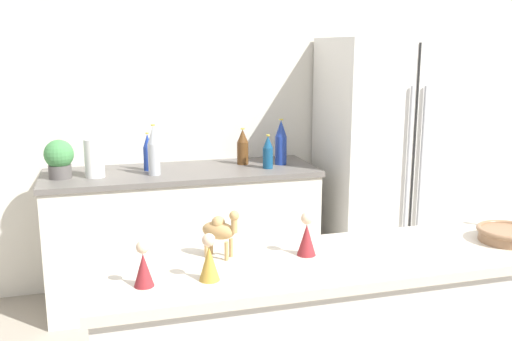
{
  "coord_description": "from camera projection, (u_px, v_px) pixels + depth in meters",
  "views": [
    {
      "loc": [
        -0.89,
        -1.31,
        1.71
      ],
      "look_at": [
        -0.14,
        1.39,
        1.09
      ],
      "focal_mm": 40.0,
      "sensor_mm": 36.0,
      "label": 1
    }
  ],
  "objects": [
    {
      "name": "wise_man_figurine_blue",
      "position": [
        143.0,
        267.0,
        1.7
      ],
      "size": [
        0.06,
        0.06,
        0.14
      ],
      "color": "maroon",
      "rests_on": "bar_counter"
    },
    {
      "name": "potted_plant",
      "position": [
        59.0,
        158.0,
        3.54
      ],
      "size": [
        0.18,
        0.18,
        0.24
      ],
      "color": "#595451",
      "rests_on": "back_counter"
    },
    {
      "name": "fruit_bowl",
      "position": [
        507.0,
        234.0,
        2.1
      ],
      "size": [
        0.22,
        0.22,
        0.05
      ],
      "color": "#8C6647",
      "rests_on": "bar_counter"
    },
    {
      "name": "wall_back",
      "position": [
        224.0,
        107.0,
        4.13
      ],
      "size": [
        8.0,
        0.06,
        2.55
      ],
      "color": "silver",
      "rests_on": "ground_plane"
    },
    {
      "name": "wise_man_figurine_purple",
      "position": [
        307.0,
        237.0,
        1.95
      ],
      "size": [
        0.07,
        0.07,
        0.15
      ],
      "color": "maroon",
      "rests_on": "bar_counter"
    },
    {
      "name": "back_bottle_1",
      "position": [
        268.0,
        152.0,
        3.83
      ],
      "size": [
        0.07,
        0.07,
        0.23
      ],
      "color": "navy",
      "rests_on": "back_counter"
    },
    {
      "name": "paper_towel_roll",
      "position": [
        94.0,
        158.0,
        3.57
      ],
      "size": [
        0.12,
        0.12,
        0.24
      ],
      "color": "white",
      "rests_on": "back_counter"
    },
    {
      "name": "back_counter",
      "position": [
        183.0,
        234.0,
        3.89
      ],
      "size": [
        1.8,
        0.63,
        0.9
      ],
      "color": "silver",
      "rests_on": "ground_plane"
    },
    {
      "name": "refrigerator",
      "position": [
        388.0,
        162.0,
        4.13
      ],
      "size": [
        0.91,
        0.72,
        1.76
      ],
      "color": "silver",
      "rests_on": "ground_plane"
    },
    {
      "name": "camel_figurine",
      "position": [
        220.0,
        229.0,
        1.92
      ],
      "size": [
        0.13,
        0.12,
        0.17
      ],
      "color": "tan",
      "rests_on": "bar_counter"
    },
    {
      "name": "back_bottle_3",
      "position": [
        148.0,
        153.0,
        3.76
      ],
      "size": [
        0.06,
        0.06,
        0.25
      ],
      "color": "navy",
      "rests_on": "back_counter"
    },
    {
      "name": "back_bottle_2",
      "position": [
        281.0,
        143.0,
        3.95
      ],
      "size": [
        0.08,
        0.08,
        0.32
      ],
      "color": "navy",
      "rests_on": "back_counter"
    },
    {
      "name": "back_bottle_4",
      "position": [
        154.0,
        151.0,
        3.62
      ],
      "size": [
        0.08,
        0.08,
        0.33
      ],
      "color": "#B2B7BC",
      "rests_on": "back_counter"
    },
    {
      "name": "wise_man_figurine_crimson",
      "position": [
        209.0,
        260.0,
        1.74
      ],
      "size": [
        0.06,
        0.06,
        0.15
      ],
      "color": "#B28933",
      "rests_on": "bar_counter"
    },
    {
      "name": "back_bottle_0",
      "position": [
        243.0,
        147.0,
        3.96
      ],
      "size": [
        0.08,
        0.08,
        0.25
      ],
      "color": "brown",
      "rests_on": "back_counter"
    }
  ]
}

